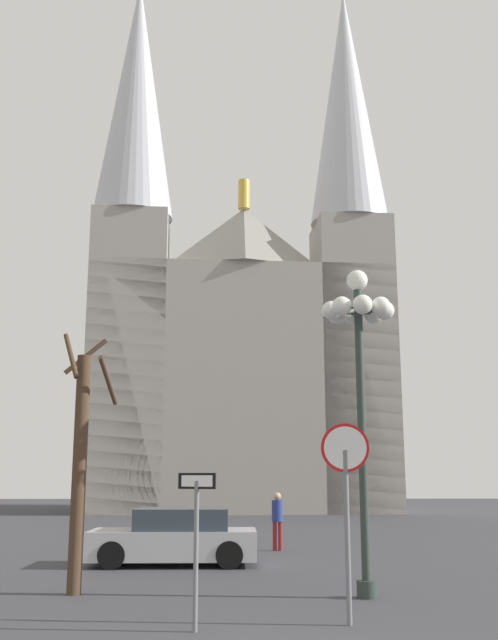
% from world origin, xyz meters
% --- Properties ---
extents(cathedral, '(18.59, 12.65, 34.50)m').
position_xyz_m(cathedral, '(-0.40, 37.52, 10.67)').
color(cathedral, gray).
rests_on(cathedral, ground).
extents(stop_sign, '(0.73, 0.18, 2.93)m').
position_xyz_m(stop_sign, '(1.04, 3.52, 2.04)').
color(stop_sign, slate).
rests_on(stop_sign, ground).
extents(one_way_arrow_sign, '(0.56, 0.28, 2.18)m').
position_xyz_m(one_way_arrow_sign, '(-1.20, 3.12, 1.37)').
color(one_way_arrow_sign, slate).
rests_on(one_way_arrow_sign, ground).
extents(street_lamp, '(1.40, 1.40, 6.06)m').
position_xyz_m(street_lamp, '(1.71, 5.94, 4.48)').
color(street_lamp, '#2D3833').
rests_on(street_lamp, ground).
extents(bare_tree, '(1.10, 1.10, 4.88)m').
position_xyz_m(bare_tree, '(-3.59, 6.43, 2.39)').
color(bare_tree, '#473323').
rests_on(bare_tree, ground).
extents(parked_car_near_silver, '(4.03, 1.79, 1.35)m').
position_xyz_m(parked_car_near_silver, '(-2.09, 10.82, 0.64)').
color(parked_car_near_silver, '#B7B7BC').
rests_on(parked_car_near_silver, ground).
extents(pedestrian_walking, '(0.32, 0.32, 1.64)m').
position_xyz_m(pedestrian_walking, '(0.59, 14.25, 0.99)').
color(pedestrian_walking, maroon).
rests_on(pedestrian_walking, ground).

